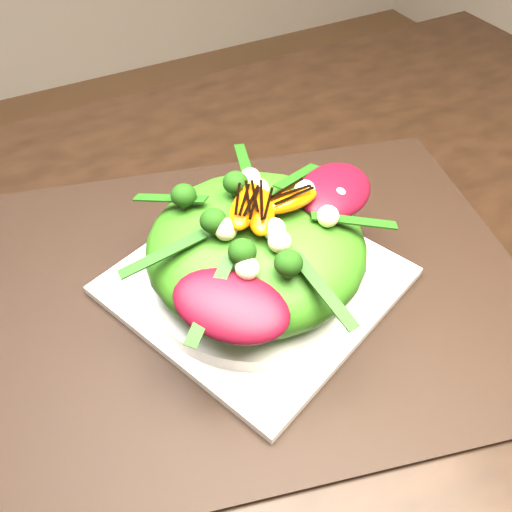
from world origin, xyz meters
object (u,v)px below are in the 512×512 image
lettuce_mound (256,247)px  orange_segment (227,204)px  plate_base (256,281)px  placemat (256,285)px  salad_bowl (256,272)px  dining_table (155,356)px

lettuce_mound → orange_segment: (-0.02, 0.02, 0.05)m
plate_base → lettuce_mound: lettuce_mound is taller
placemat → lettuce_mound: lettuce_mound is taller
placemat → salad_bowl: 0.02m
orange_segment → plate_base: bearing=-45.4°
dining_table → lettuce_mound: dining_table is taller
placemat → salad_bowl: size_ratio=2.48×
plate_base → orange_segment: 0.10m
placemat → plate_base: size_ratio=2.26×
dining_table → placemat: bearing=8.5°
lettuce_mound → orange_segment: bearing=134.6°
salad_bowl → orange_segment: 0.09m
salad_bowl → lettuce_mound: 0.04m
salad_bowl → plate_base: bearing=-56.3°
plate_base → placemat: bearing=116.6°
plate_base → salad_bowl: 0.01m
salad_bowl → lettuce_mound: bearing=-90.0°
plate_base → salad_bowl: bearing=123.7°
placemat → orange_segment: bearing=134.6°
salad_bowl → lettuce_mound: lettuce_mound is taller
orange_segment → dining_table: bearing=-159.4°
lettuce_mound → dining_table: bearing=-171.5°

